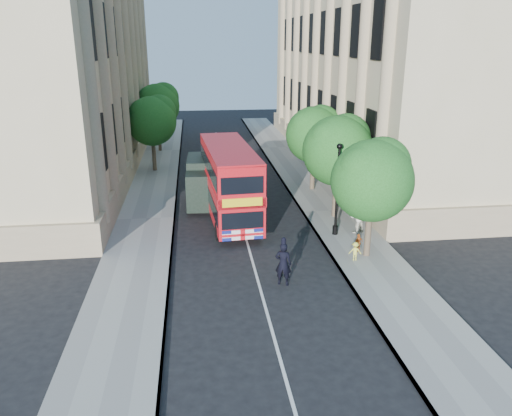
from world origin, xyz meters
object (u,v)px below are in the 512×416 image
object	(u,v)px
lamp_post	(337,193)
double_decker_bus	(229,180)
box_van	(204,183)
woman_pedestrian	(357,217)
police_constable	(283,264)

from	to	relation	value
lamp_post	double_decker_bus	size ratio (longest dim) A/B	0.53
box_van	woman_pedestrian	size ratio (longest dim) A/B	2.95
police_constable	double_decker_bus	bearing A→B (deg)	-58.89
box_van	double_decker_bus	bearing A→B (deg)	-60.83
double_decker_bus	police_constable	xyz separation A→B (m)	(1.71, -9.10, -1.42)
double_decker_bus	box_van	world-z (taller)	double_decker_bus
lamp_post	woman_pedestrian	bearing A→B (deg)	6.17
double_decker_bus	box_van	xyz separation A→B (m)	(-1.44, 2.83, -0.93)
box_van	police_constable	world-z (taller)	box_van
box_van	woman_pedestrian	xyz separation A→B (m)	(8.34, -6.40, -0.46)
box_van	police_constable	distance (m)	12.35
double_decker_bus	box_van	size ratio (longest dim) A/B	1.77
box_van	woman_pedestrian	world-z (taller)	box_van
lamp_post	box_van	distance (m)	9.69
double_decker_bus	woman_pedestrian	distance (m)	7.89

